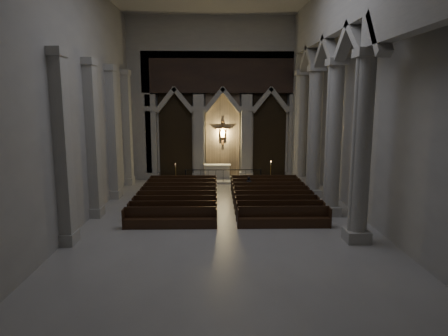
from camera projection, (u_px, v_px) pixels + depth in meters
name	position (u px, v px, depth m)	size (l,w,h in m)	color
room	(227.00, 64.00, 18.23)	(24.00, 24.10, 12.00)	#A09D98
sanctuary_wall	(223.00, 91.00, 29.76)	(14.00, 0.77, 12.00)	#A9A69E
right_arcade	(338.00, 62.00, 19.61)	(1.00, 24.00, 12.00)	#A9A69E
left_pilasters	(104.00, 138.00, 22.17)	(0.60, 13.00, 8.03)	#A9A69E
sanctuary_step	(223.00, 180.00, 29.95)	(8.50, 2.60, 0.15)	#A9A69E
altar	(217.00, 171.00, 30.22)	(2.02, 0.81, 1.02)	#BDB5A6
altar_rail	(223.00, 174.00, 28.75)	(5.50, 0.09, 1.08)	black
candle_stand_left	(176.00, 178.00, 29.06)	(0.25, 0.25, 1.45)	#A88933
candle_stand_right	(270.00, 177.00, 28.99)	(0.28, 0.28, 1.63)	#A88933
pews	(225.00, 200.00, 22.86)	(9.85, 8.43, 0.99)	black
worshipper	(249.00, 186.00, 25.57)	(0.42, 0.28, 1.15)	black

